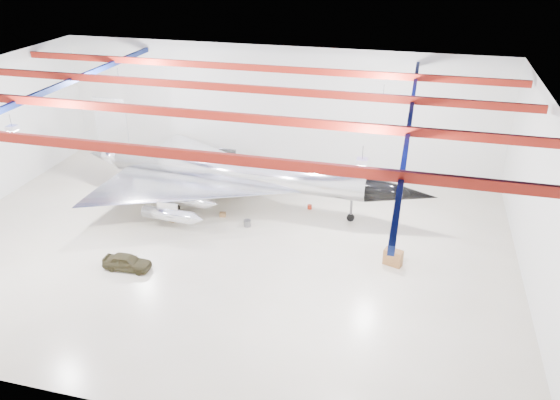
# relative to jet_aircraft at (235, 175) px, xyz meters

# --- Properties ---
(floor) EXTENTS (40.00, 40.00, 0.00)m
(floor) POSITION_rel_jet_aircraft_xyz_m (0.90, -6.10, -2.57)
(floor) COLOR #BBB195
(floor) RESTS_ON ground
(wall_back) EXTENTS (40.00, 0.00, 40.00)m
(wall_back) POSITION_rel_jet_aircraft_xyz_m (0.90, 8.90, 2.93)
(wall_back) COLOR silver
(wall_back) RESTS_ON floor
(wall_right) EXTENTS (0.00, 30.00, 30.00)m
(wall_right) POSITION_rel_jet_aircraft_xyz_m (20.90, -6.10, 2.93)
(wall_right) COLOR silver
(wall_right) RESTS_ON floor
(ceiling) EXTENTS (40.00, 40.00, 0.00)m
(ceiling) POSITION_rel_jet_aircraft_xyz_m (0.90, -6.10, 8.43)
(ceiling) COLOR #0A0F38
(ceiling) RESTS_ON wall_back
(ceiling_structure) EXTENTS (39.50, 29.50, 1.08)m
(ceiling_structure) POSITION_rel_jet_aircraft_xyz_m (0.90, -6.10, 7.75)
(ceiling_structure) COLOR maroon
(ceiling_structure) RESTS_ON ceiling
(jet_aircraft) EXTENTS (28.77, 17.23, 7.84)m
(jet_aircraft) POSITION_rel_jet_aircraft_xyz_m (0.00, 0.00, 0.00)
(jet_aircraft) COLOR silver
(jet_aircraft) RESTS_ON floor
(jeep) EXTENTS (3.21, 1.40, 1.08)m
(jeep) POSITION_rel_jet_aircraft_xyz_m (-3.89, -10.65, -2.03)
(jeep) COLOR #38331C
(jeep) RESTS_ON floor
(desk) EXTENTS (1.34, 0.95, 1.11)m
(desk) POSITION_rel_jet_aircraft_xyz_m (12.79, -5.80, -2.02)
(desk) COLOR brown
(desk) RESTS_ON floor
(crate_ply) EXTENTS (0.62, 0.55, 0.36)m
(crate_ply) POSITION_rel_jet_aircraft_xyz_m (-3.77, -3.91, -2.39)
(crate_ply) COLOR olive
(crate_ply) RESTS_ON floor
(toolbox_red) EXTENTS (0.54, 0.49, 0.31)m
(toolbox_red) POSITION_rel_jet_aircraft_xyz_m (-2.01, 2.29, -2.42)
(toolbox_red) COLOR #A32310
(toolbox_red) RESTS_ON floor
(engine_drum) EXTENTS (0.59, 0.59, 0.49)m
(engine_drum) POSITION_rel_jet_aircraft_xyz_m (1.93, -3.21, -2.33)
(engine_drum) COLOR #59595B
(engine_drum) RESTS_ON floor
(crate_small) EXTENTS (0.48, 0.44, 0.27)m
(crate_small) POSITION_rel_jet_aircraft_xyz_m (-7.02, 1.36, -2.44)
(crate_small) COLOR #59595B
(crate_small) RESTS_ON floor
(tool_chest) EXTENTS (0.42, 0.42, 0.32)m
(tool_chest) POSITION_rel_jet_aircraft_xyz_m (5.85, 0.72, -2.41)
(tool_chest) COLOR #A32310
(tool_chest) RESTS_ON floor
(oil_barrel) EXTENTS (0.53, 0.46, 0.33)m
(oil_barrel) POSITION_rel_jet_aircraft_xyz_m (-0.38, -2.22, -2.41)
(oil_barrel) COLOR olive
(oil_barrel) RESTS_ON floor
(spares_box) EXTENTS (0.40, 0.40, 0.32)m
(spares_box) POSITION_rel_jet_aircraft_xyz_m (3.40, 3.45, -2.41)
(spares_box) COLOR #59595B
(spares_box) RESTS_ON floor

